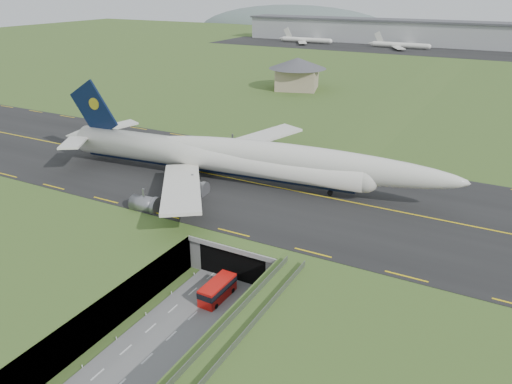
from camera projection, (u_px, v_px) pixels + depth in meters
The scene contains 9 objects.
ground at pixel (204, 306), 73.49m from camera, with size 900.00×900.00×0.00m, color #3F5C25.
airfield_deck at pixel (204, 289), 72.33m from camera, with size 800.00×800.00×6.00m, color gray.
trench_road at pixel (174, 334), 67.37m from camera, with size 12.00×75.00×0.20m, color slate.
taxiway at pixel (297, 192), 97.93m from camera, with size 800.00×44.00×0.18m, color black.
tunnel_portal at pixel (258, 239), 85.77m from camera, with size 17.00×22.30×6.00m.
jumbo_jet at pixel (237, 158), 100.98m from camera, with size 88.35×57.65×19.17m.
shuttle_tram at pixel (217, 290), 74.52m from camera, with size 2.80×7.02×2.86m.
service_building at pixel (297, 71), 189.70m from camera, with size 27.03×27.03×11.91m.
cargo_terminal at pixel (470, 35), 311.25m from camera, with size 320.00×67.00×15.60m.
Camera 1 is at (35.69, -50.33, 43.98)m, focal length 35.00 mm.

